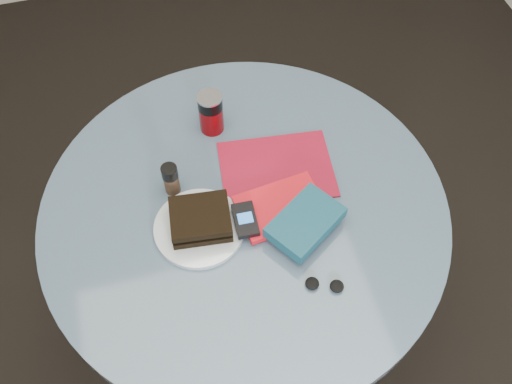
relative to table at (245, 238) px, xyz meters
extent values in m
plane|color=black|center=(0.00, 0.00, -0.59)|extent=(4.00, 4.00, 0.00)
cylinder|color=black|center=(0.00, 0.00, -0.57)|extent=(0.48, 0.48, 0.03)
cylinder|color=black|center=(0.00, 0.00, -0.22)|extent=(0.11, 0.11, 0.68)
cylinder|color=#3F5569|center=(0.00, 0.00, 0.14)|extent=(1.00, 1.00, 0.04)
cylinder|color=silver|center=(-0.12, -0.04, 0.17)|extent=(0.27, 0.27, 0.01)
cube|color=black|center=(-0.11, -0.03, 0.19)|extent=(0.15, 0.13, 0.02)
cube|color=#352414|center=(-0.11, -0.03, 0.20)|extent=(0.13, 0.11, 0.01)
cube|color=black|center=(-0.11, -0.03, 0.22)|extent=(0.15, 0.13, 0.02)
cylinder|color=#6C0509|center=(-0.02, 0.26, 0.20)|extent=(0.07, 0.07, 0.08)
cylinder|color=black|center=(-0.02, 0.26, 0.26)|extent=(0.07, 0.07, 0.03)
cylinder|color=silver|center=(-0.02, 0.26, 0.28)|extent=(0.07, 0.07, 0.01)
cylinder|color=#422B1C|center=(-0.16, 0.09, 0.19)|extent=(0.04, 0.04, 0.06)
cylinder|color=black|center=(-0.16, 0.09, 0.24)|extent=(0.04, 0.04, 0.03)
cube|color=maroon|center=(0.11, 0.08, 0.17)|extent=(0.31, 0.24, 0.01)
cube|color=red|center=(0.08, -0.03, 0.18)|extent=(0.22, 0.16, 0.02)
cube|color=#114052|center=(0.12, -0.10, 0.20)|extent=(0.21, 0.19, 0.03)
cube|color=black|center=(-0.01, -0.06, 0.19)|extent=(0.06, 0.09, 0.01)
cube|color=blue|center=(-0.01, -0.06, 0.20)|extent=(0.04, 0.03, 0.00)
ellipsoid|color=black|center=(0.09, -0.24, 0.17)|extent=(0.04, 0.04, 0.02)
ellipsoid|color=black|center=(0.14, -0.26, 0.17)|extent=(0.04, 0.04, 0.02)
camera|label=1|loc=(-0.17, -0.72, 1.34)|focal=40.00mm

